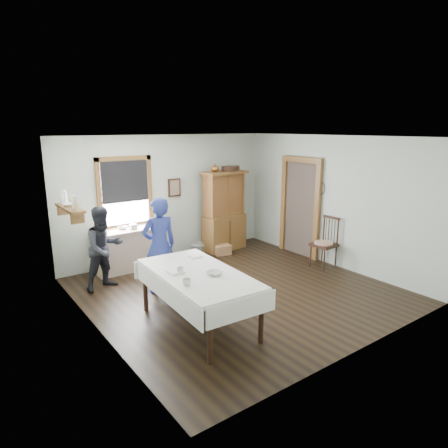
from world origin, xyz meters
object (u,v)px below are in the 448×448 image
Objects in this scene: work_counter at (130,249)px; wicker_basket at (222,250)px; spindle_chair at (324,242)px; figure_dark at (104,251)px; pail at (198,252)px; woman_blue at (159,249)px; china_hutch at (224,211)px; dining_table at (198,299)px.

work_counter is 4.04× the size of wicker_basket.
figure_dark is at bearing 156.51° from spindle_chair.
woman_blue reaches higher than pail.
woman_blue is (-1.49, -1.12, 0.63)m from pail.
wicker_basket is 0.26× the size of figure_dark.
figure_dark reaches higher than pail.
pail is at bearing -11.56° from work_counter.
pail is at bearing 176.22° from wicker_basket.
spindle_chair is 0.68× the size of woman_blue.
spindle_chair is at bearing -58.00° from wicker_basket.
pail is at bearing -167.36° from china_hutch.
dining_table is (-2.55, -2.86, -0.51)m from china_hutch.
work_counter is at bearing 170.78° from wicker_basket.
woman_blue is at bearing -91.98° from work_counter.
dining_table is 1.49× the size of figure_dark.
wicker_basket is (-1.20, 1.93, -0.42)m from spindle_chair.
china_hutch is 0.93m from wicker_basket.
wicker_basket is 2.48m from woman_blue.
spindle_chair is at bearing -71.97° from china_hutch.
figure_dark is at bearing -172.05° from china_hutch.
dining_table is at bearing -135.85° from china_hutch.
china_hutch reaches higher than work_counter.
spindle_chair is at bearing -32.95° from figure_dark.
work_counter is 1.07× the size of figure_dark.
spindle_chair is 2.31m from wicker_basket.
work_counter is 1.40× the size of spindle_chair.
figure_dark is (-2.21, -0.39, 0.54)m from pail.
work_counter is at bearing -87.73° from woman_blue.
woman_blue reaches higher than spindle_chair.
figure_dark is (-0.77, -0.69, 0.27)m from work_counter.
pail is (1.44, -0.30, -0.27)m from work_counter.
woman_blue is (-2.42, -1.40, -0.14)m from china_hutch.
dining_table reaches higher than pail.
china_hutch reaches higher than woman_blue.
woman_blue is (0.13, 1.46, 0.37)m from dining_table.
china_hutch reaches higher than wicker_basket.
china_hutch is 3.22m from figure_dark.
dining_table is 3.41m from wicker_basket.
woman_blue is at bearing -154.03° from china_hutch.
work_counter is 3.99m from spindle_chair.
dining_table reaches higher than wicker_basket.
work_counter is 2.42m from china_hutch.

